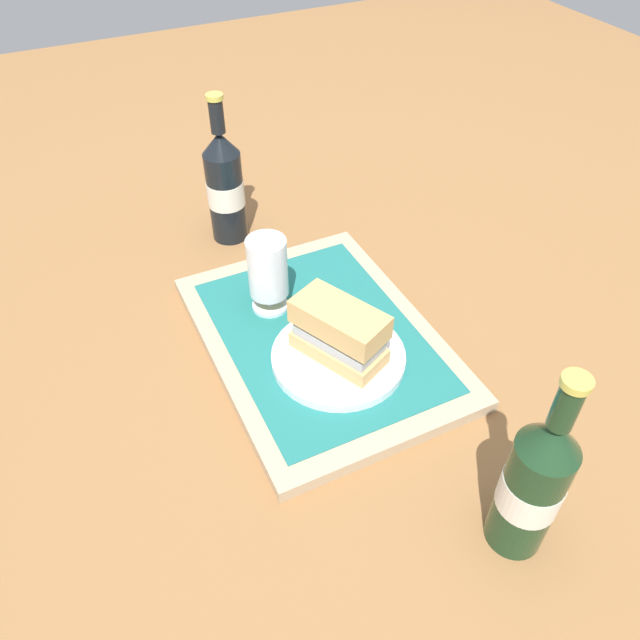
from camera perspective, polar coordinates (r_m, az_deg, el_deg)
name	(u,v)px	position (r m, az deg, el deg)	size (l,w,h in m)	color
ground_plane	(320,344)	(0.93, 0.00, -2.26)	(3.00, 3.00, 0.00)	olive
tray	(320,340)	(0.92, 0.00, -1.82)	(0.44, 0.32, 0.02)	tan
placemat	(320,334)	(0.91, 0.00, -1.35)	(0.38, 0.27, 0.00)	#1E6B66
plate	(340,357)	(0.87, 1.86, -3.41)	(0.19, 0.19, 0.01)	white
sandwich	(339,330)	(0.84, 1.75, -0.93)	(0.14, 0.11, 0.08)	tan
beer_glass	(268,273)	(0.92, -4.86, 4.39)	(0.06, 0.06, 0.12)	silver
beer_bottle	(225,186)	(1.10, -8.82, 12.22)	(0.07, 0.07, 0.27)	black
second_bottle	(533,484)	(0.69, 19.19, -14.16)	(0.07, 0.07, 0.27)	#19381E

